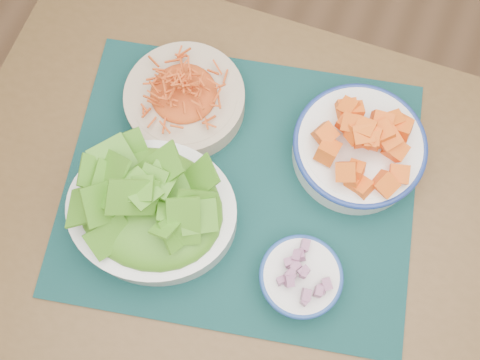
# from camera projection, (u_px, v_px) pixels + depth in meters

# --- Properties ---
(ground) EXTENTS (4.00, 4.00, 0.00)m
(ground) POSITION_uv_depth(u_px,v_px,m) (359.00, 347.00, 1.51)
(ground) COLOR #A87851
(ground) RESTS_ON ground
(table) EXTENTS (1.14, 0.80, 0.75)m
(table) POSITION_uv_depth(u_px,v_px,m) (276.00, 239.00, 0.95)
(table) COLOR brown
(table) RESTS_ON ground
(placemat) EXTENTS (0.65, 0.57, 0.00)m
(placemat) POSITION_uv_depth(u_px,v_px,m) (240.00, 186.00, 0.87)
(placemat) COLOR black
(placemat) RESTS_ON table
(carrot_bowl) EXTENTS (0.21, 0.21, 0.07)m
(carrot_bowl) POSITION_uv_depth(u_px,v_px,m) (185.00, 97.00, 0.87)
(carrot_bowl) COLOR beige
(carrot_bowl) RESTS_ON placemat
(squash_bowl) EXTENTS (0.25, 0.25, 0.10)m
(squash_bowl) POSITION_uv_depth(u_px,v_px,m) (360.00, 144.00, 0.83)
(squash_bowl) COLOR white
(squash_bowl) RESTS_ON placemat
(lettuce_bowl) EXTENTS (0.30, 0.27, 0.13)m
(lettuce_bowl) POSITION_uv_depth(u_px,v_px,m) (150.00, 207.00, 0.79)
(lettuce_bowl) COLOR white
(lettuce_bowl) RESTS_ON placemat
(onion_bowl) EXTENTS (0.14, 0.14, 0.06)m
(onion_bowl) POSITION_uv_depth(u_px,v_px,m) (301.00, 277.00, 0.79)
(onion_bowl) COLOR white
(onion_bowl) RESTS_ON placemat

